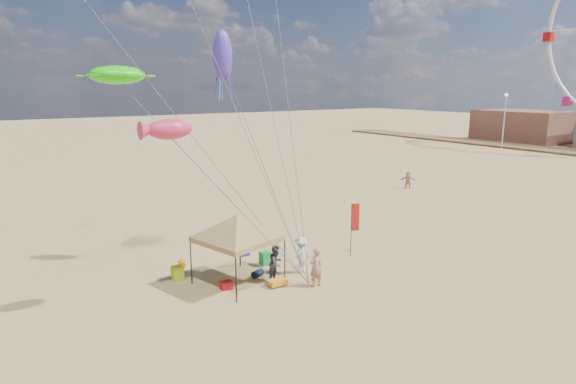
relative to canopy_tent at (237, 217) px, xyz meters
name	(u,v)px	position (x,y,z in m)	size (l,w,h in m)	color
ground	(324,286)	(3.13, -2.61, -3.25)	(280.00, 280.00, 0.00)	tan
canopy_tent	(237,217)	(0.00, 0.00, 0.00)	(6.14, 6.14, 3.91)	black
feather_flag	(354,221)	(7.07, -0.25, -1.22)	(0.44, 0.20, 3.05)	black
cooler_red	(226,285)	(-0.83, -0.34, -3.06)	(0.54, 0.38, 0.38)	#B10E15
cooler_blue	(244,252)	(2.12, 3.24, -3.06)	(0.54, 0.38, 0.38)	#121997
bag_navy	(258,273)	(1.13, 0.12, -3.07)	(0.36, 0.36, 0.60)	#0C1335
bag_orange	(182,264)	(-1.46, 3.46, -3.07)	(0.36, 0.36, 0.60)	#D1630B
chair_green	(265,258)	(2.34, 1.37, -2.90)	(0.50, 0.50, 0.70)	#18873D
chair_yellow	(177,273)	(-2.29, 1.97, -2.90)	(0.50, 0.50, 0.70)	#C7E419
crate_grey	(270,283)	(1.04, -1.14, -3.11)	(0.34, 0.30, 0.28)	slate
beach_cart	(278,282)	(1.32, -1.39, -3.05)	(0.90, 0.50, 0.24)	orange
person_near_a	(316,267)	(2.78, -2.43, -2.30)	(0.69, 0.46, 1.91)	#A97760
person_near_b	(276,263)	(1.62, -0.81, -2.36)	(0.87, 0.67, 1.78)	#383D4D
person_near_c	(301,255)	(3.24, -0.60, -2.32)	(1.21, 0.69, 1.87)	silver
person_far_c	(408,180)	(23.62, 10.81, -2.45)	(1.48, 0.47, 1.59)	tan
building_north	(523,126)	(70.13, 27.39, -0.65)	(10.00, 14.00, 5.20)	#8C5947
lamp_north	(505,112)	(58.13, 23.39, 2.26)	(0.50, 0.50, 8.25)	silver
turtle_kite	(117,75)	(-3.71, 4.73, 6.48)	(2.63, 2.11, 0.88)	#26E80C
fish_kite	(170,129)	(-3.32, -0.72, 4.29)	(1.87, 0.94, 0.83)	#D72C52
squid_kite	(223,56)	(1.23, 3.46, 7.45)	(1.00, 1.00, 2.61)	#5036B9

